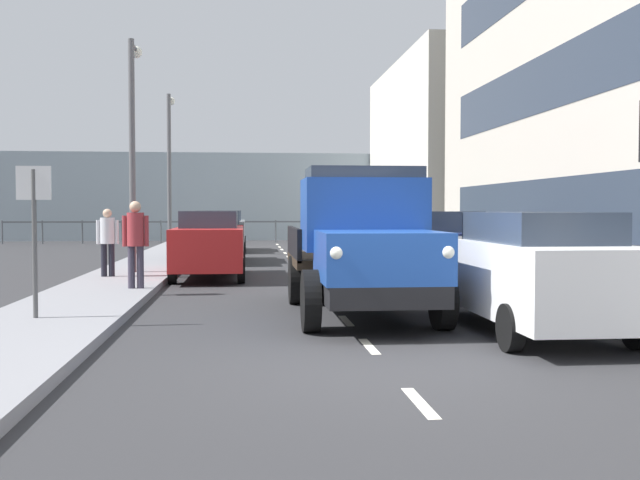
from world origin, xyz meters
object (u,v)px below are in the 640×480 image
object	(u,v)px
car_silver_oppositeside_2	(224,230)
lamp_post_promenade	(133,133)
truck_vintage_blue	(363,245)
car_teal_kerbside_2	(384,239)
pedestrian_strolling	(136,237)
car_grey_kerbside_3	(359,234)
car_white_kerbside_near	(532,270)
car_black_oppositeside_1	(218,235)
car_red_oppositeside_0	(210,243)
pedestrian_with_bag	(108,237)
car_navy_kerbside_1	(434,249)
lamp_post_far	(170,157)
street_sign	(34,215)

from	to	relation	value
car_silver_oppositeside_2	lamp_post_promenade	bearing A→B (deg)	80.67
truck_vintage_blue	car_teal_kerbside_2	world-z (taller)	truck_vintage_blue
pedestrian_strolling	car_grey_kerbside_3	bearing A→B (deg)	-119.58
car_white_kerbside_near	car_grey_kerbside_3	xyz separation A→B (m)	(0.00, -16.33, -0.00)
car_black_oppositeside_1	car_grey_kerbside_3	bearing A→B (deg)	-164.16
car_silver_oppositeside_2	lamp_post_promenade	xyz separation A→B (m)	(1.97, 12.00, 2.84)
car_red_oppositeside_0	pedestrian_with_bag	xyz separation A→B (m)	(2.38, 0.95, 0.21)
car_navy_kerbside_1	car_grey_kerbside_3	bearing A→B (deg)	-90.00
truck_vintage_blue	lamp_post_far	xyz separation A→B (m)	(4.84, -17.63, 2.62)
car_teal_kerbside_2	car_black_oppositeside_1	distance (m)	6.05
car_grey_kerbside_3	car_black_oppositeside_1	world-z (taller)	same
car_silver_oppositeside_2	pedestrian_with_bag	size ratio (longest dim) A/B	2.74
car_grey_kerbside_3	lamp_post_far	world-z (taller)	lamp_post_far
car_black_oppositeside_1	pedestrian_with_bag	distance (m)	7.28
car_red_oppositeside_0	pedestrian_strolling	distance (m)	4.00
truck_vintage_blue	car_grey_kerbside_3	size ratio (longest dim) A/B	1.43
car_teal_kerbside_2	car_silver_oppositeside_2	xyz separation A→B (m)	(4.99, -9.99, 0.00)
car_silver_oppositeside_2	lamp_post_promenade	size ratio (longest dim) A/B	0.75
car_silver_oppositeside_2	pedestrian_with_bag	distance (m)	13.65
car_navy_kerbside_1	car_white_kerbside_near	bearing A→B (deg)	90.00
car_teal_kerbside_2	pedestrian_strolling	world-z (taller)	pedestrian_strolling
car_red_oppositeside_0	lamp_post_far	xyz separation A→B (m)	(2.03, -10.28, 2.90)
car_red_oppositeside_0	car_black_oppositeside_1	bearing A→B (deg)	-90.00
pedestrian_strolling	lamp_post_far	bearing A→B (deg)	-87.10
lamp_post_far	car_silver_oppositeside_2	bearing A→B (deg)	-132.58
car_navy_kerbside_1	lamp_post_promenade	size ratio (longest dim) A/B	0.73
pedestrian_with_bag	truck_vintage_blue	bearing A→B (deg)	129.04
truck_vintage_blue	car_white_kerbside_near	world-z (taller)	truck_vintage_blue
street_sign	lamp_post_promenade	bearing A→B (deg)	-91.49
car_white_kerbside_near	car_navy_kerbside_1	bearing A→B (deg)	-90.00
car_navy_kerbside_1	pedestrian_strolling	xyz separation A→B (m)	(6.30, 0.32, 0.31)
car_white_kerbside_near	pedestrian_strolling	size ratio (longest dim) A/B	2.57
car_white_kerbside_near	truck_vintage_blue	bearing A→B (deg)	-36.96
car_black_oppositeside_1	pedestrian_with_bag	size ratio (longest dim) A/B	2.84
car_grey_kerbside_3	car_black_oppositeside_1	size ratio (longest dim) A/B	0.85
pedestrian_with_bag	car_silver_oppositeside_2	bearing A→B (deg)	-100.07
car_navy_kerbside_1	pedestrian_strolling	size ratio (longest dim) A/B	2.46
car_silver_oppositeside_2	street_sign	bearing A→B (deg)	83.86
truck_vintage_blue	car_silver_oppositeside_2	size ratio (longest dim) A/B	1.27
car_red_oppositeside_0	street_sign	bearing A→B (deg)	74.42
car_grey_kerbside_3	car_red_oppositeside_0	distance (m)	8.87
truck_vintage_blue	car_red_oppositeside_0	world-z (taller)	truck_vintage_blue
car_grey_kerbside_3	pedestrian_with_bag	world-z (taller)	pedestrian_with_bag
lamp_post_promenade	car_silver_oppositeside_2	bearing A→B (deg)	-99.33
car_black_oppositeside_1	car_red_oppositeside_0	bearing A→B (deg)	90.00
pedestrian_with_bag	lamp_post_promenade	bearing A→B (deg)	-106.08
lamp_post_promenade	street_sign	bearing A→B (deg)	88.51
car_silver_oppositeside_2	street_sign	xyz separation A→B (m)	(2.19, 20.34, 0.79)
car_grey_kerbside_3	car_black_oppositeside_1	distance (m)	5.18
car_black_oppositeside_1	lamp_post_far	world-z (taller)	lamp_post_far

